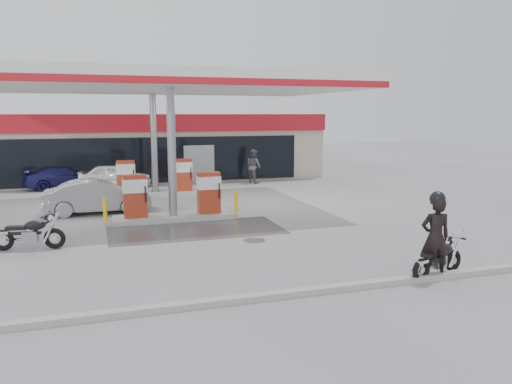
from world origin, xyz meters
The scene contains 15 objects.
ground centered at (0.00, 0.00, 0.00)m, with size 90.00×90.00×0.00m, color gray.
wet_patch centered at (0.50, 0.00, 0.00)m, with size 6.00×3.00×0.00m, color #4C4C4F.
drain_cover centered at (2.00, -2.00, 0.00)m, with size 0.70×0.70×0.01m, color #38383A.
kerb centered at (0.00, -7.00, 0.07)m, with size 28.00×0.25×0.15m, color gray.
store_building centered at (0.01, 15.94, 2.01)m, with size 22.00×8.22×4.00m.
canopy centered at (0.00, 5.00, 5.27)m, with size 16.00×10.02×5.51m.
pump_island_near centered at (0.00, 2.00, 0.71)m, with size 5.14×1.30×1.78m.
pump_island_far centered at (0.00, 8.00, 0.71)m, with size 5.14×1.30×1.78m.
main_motorcycle centered at (5.31, -6.78, 0.44)m, with size 1.87×0.87×0.99m.
biker_main centered at (5.12, -6.85, 1.02)m, with size 0.74×0.49×2.03m, color black.
parked_motorcycle centered at (-4.70, -1.00, 0.48)m, with size 2.10×0.83×1.08m.
sedan_white centered at (-1.79, 11.20, 0.65)m, with size 1.54×3.84×1.31m, color white.
attendant centered at (6.00, 10.80, 0.98)m, with size 0.96×0.75×1.97m, color #56565B.
hatchback_silver centered at (-2.74, 4.20, 0.69)m, with size 1.46×4.19×1.38m, color gray.
parked_car_left centered at (-4.50, 12.00, 0.59)m, with size 1.66×4.10×1.19m, color #191851.
Camera 1 is at (-2.69, -16.83, 4.02)m, focal length 35.00 mm.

